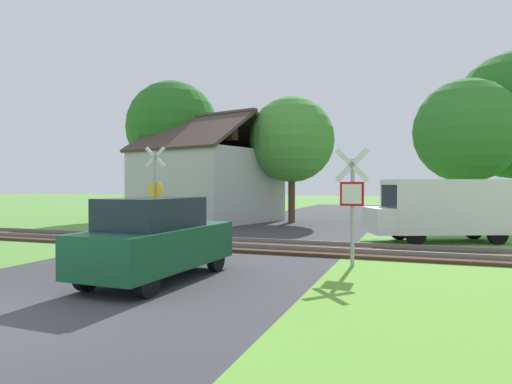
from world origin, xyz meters
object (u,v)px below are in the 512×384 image
house (207,183)px  parked_car (156,239)px  tree_left (172,127)px  mail_truck (442,208)px  crossing_sign_far (155,185)px  stop_sign_near (352,199)px  tree_center (292,140)px  tree_right (467,131)px

house → parked_car: bearing=-52.6°
house → tree_left: (-3.06, 1.47, 3.44)m
mail_truck → crossing_sign_far: bearing=73.5°
stop_sign_near → tree_left: 18.67m
house → mail_truck: 13.29m
parked_car → tree_center: bearing=97.2°
house → tree_left: 4.83m
tree_left → tree_center: 7.88m
crossing_sign_far → parked_car: size_ratio=0.89×
crossing_sign_far → mail_truck: (11.09, 1.14, -0.80)m
tree_center → tree_right: bearing=12.5°
stop_sign_near → tree_right: bearing=-98.8°
stop_sign_near → mail_truck: (2.38, 6.01, -0.47)m
tree_center → parked_car: tree_center is taller
stop_sign_near → tree_left: tree_left is taller
house → mail_truck: bearing=-9.7°
mail_truck → house: bearing=42.2°
tree_right → tree_center: tree_right is taller
crossing_sign_far → tree_left: 9.85m
tree_right → mail_truck: size_ratio=1.44×
stop_sign_near → mail_truck: 6.48m
tree_center → crossing_sign_far: bearing=-116.9°
house → parked_car: 15.99m
crossing_sign_far → house: bearing=87.1°
crossing_sign_far → tree_right: (12.68, 9.52, 2.79)m
tree_right → tree_center: bearing=-167.5°
crossing_sign_far → house: 6.90m
tree_center → parked_car: bearing=-85.7°
tree_center → tree_left: bearing=174.5°
stop_sign_near → house: bearing=-44.1°
tree_left → tree_center: bearing=-5.5°
stop_sign_near → tree_left: bearing=-39.5°
tree_right → stop_sign_near: bearing=-105.4°
stop_sign_near → tree_center: bearing=-62.0°
house → tree_right: size_ratio=1.10×
tree_left → parked_car: bearing=-61.3°
tree_right → tree_center: size_ratio=1.10×
tree_center → mail_truck: tree_center is taller
tree_center → mail_truck: size_ratio=1.30×
mail_truck → stop_sign_near: bearing=136.1°
crossing_sign_far → mail_truck: crossing_sign_far is taller
tree_left → crossing_sign_far: bearing=-64.6°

